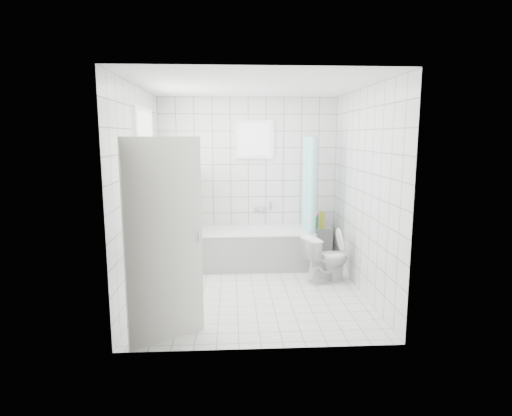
{
  "coord_description": "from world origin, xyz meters",
  "views": [
    {
      "loc": [
        -0.28,
        -5.29,
        2.01
      ],
      "look_at": [
        0.05,
        0.35,
        1.05
      ],
      "focal_mm": 30.0,
      "sensor_mm": 36.0,
      "label": 1
    }
  ],
  "objects": [
    {
      "name": "partition_wall",
      "position": [
        -0.88,
        1.07,
        0.75
      ],
      "size": [
        0.15,
        0.85,
        1.5
      ],
      "primitive_type": "cube",
      "color": "white",
      "rests_on": "ground"
    },
    {
      "name": "ledge_bottles",
      "position": [
        1.14,
        1.35,
        0.67
      ],
      "size": [
        0.19,
        0.19,
        0.28
      ],
      "color": "#1731B9",
      "rests_on": "tiled_ledge"
    },
    {
      "name": "window_back",
      "position": [
        0.1,
        1.46,
        1.95
      ],
      "size": [
        0.5,
        0.01,
        0.5
      ],
      "primitive_type": "cube",
      "color": "white",
      "rests_on": "wall_back"
    },
    {
      "name": "toilet",
      "position": [
        1.03,
        0.36,
        0.33
      ],
      "size": [
        0.74,
        0.58,
        0.66
      ],
      "primitive_type": "imported",
      "rotation": [
        0.0,
        0.0,
        1.95
      ],
      "color": "white",
      "rests_on": "ground"
    },
    {
      "name": "tub_faucet",
      "position": [
        0.17,
        1.46,
        0.85
      ],
      "size": [
        0.18,
        0.06,
        0.06
      ],
      "primitive_type": "cube",
      "color": "silver",
      "rests_on": "wall_back"
    },
    {
      "name": "wall_left",
      "position": [
        -1.4,
        0.0,
        1.3
      ],
      "size": [
        0.02,
        3.0,
        2.6
      ],
      "primitive_type": "cube",
      "color": "white",
      "rests_on": "ground"
    },
    {
      "name": "ground",
      "position": [
        0.0,
        0.0,
        0.0
      ],
      "size": [
        3.0,
        3.0,
        0.0
      ],
      "primitive_type": "plane",
      "color": "white",
      "rests_on": "ground"
    },
    {
      "name": "wall_right",
      "position": [
        1.4,
        0.0,
        1.3
      ],
      "size": [
        0.02,
        3.0,
        2.6
      ],
      "primitive_type": "cube",
      "color": "white",
      "rests_on": "ground"
    },
    {
      "name": "shower_curtain",
      "position": [
        0.91,
        0.97,
        1.1
      ],
      "size": [
        0.14,
        0.48,
        1.78
      ],
      "primitive_type": null,
      "color": "#4EE3E5",
      "rests_on": "curtain_rod"
    },
    {
      "name": "window_left",
      "position": [
        -1.35,
        0.3,
        1.6
      ],
      "size": [
        0.01,
        0.9,
        1.4
      ],
      "primitive_type": "cube",
      "color": "white",
      "rests_on": "wall_left"
    },
    {
      "name": "window_sill",
      "position": [
        -1.31,
        0.3,
        0.86
      ],
      "size": [
        0.18,
        1.02,
        0.08
      ],
      "primitive_type": "cube",
      "color": "white",
      "rests_on": "wall_left"
    },
    {
      "name": "door",
      "position": [
        -0.92,
        -1.26,
        1.0
      ],
      "size": [
        0.69,
        0.48,
        2.0
      ],
      "primitive_type": "cube",
      "rotation": [
        0.0,
        0.0,
        -0.98
      ],
      "color": "silver",
      "rests_on": "ground"
    },
    {
      "name": "wall_front",
      "position": [
        0.0,
        -1.5,
        1.3
      ],
      "size": [
        2.8,
        0.02,
        2.6
      ],
      "primitive_type": "cube",
      "color": "white",
      "rests_on": "ground"
    },
    {
      "name": "wall_back",
      "position": [
        0.0,
        1.5,
        1.3
      ],
      "size": [
        2.8,
        0.02,
        2.6
      ],
      "primitive_type": "cube",
      "color": "white",
      "rests_on": "ground"
    },
    {
      "name": "bathtub",
      "position": [
        0.07,
        1.12,
        0.29
      ],
      "size": [
        1.79,
        0.77,
        0.58
      ],
      "color": "white",
      "rests_on": "ground"
    },
    {
      "name": "ceiling",
      "position": [
        0.0,
        0.0,
        2.6
      ],
      "size": [
        3.0,
        3.0,
        0.0
      ],
      "primitive_type": "plane",
      "rotation": [
        3.14,
        0.0,
        0.0
      ],
      "color": "white",
      "rests_on": "ground"
    },
    {
      "name": "curtain_rod",
      "position": [
        0.91,
        1.1,
        2.0
      ],
      "size": [
        0.02,
        0.8,
        0.02
      ],
      "primitive_type": "cylinder",
      "rotation": [
        1.57,
        0.0,
        0.0
      ],
      "color": "silver",
      "rests_on": "wall_back"
    },
    {
      "name": "sill_bottles",
      "position": [
        -1.3,
        0.31,
        1.02
      ],
      "size": [
        0.17,
        0.46,
        0.3
      ],
      "color": "#38E9FF",
      "rests_on": "window_sill"
    },
    {
      "name": "tiled_ledge",
      "position": [
        1.13,
        1.38,
        0.28
      ],
      "size": [
        0.4,
        0.24,
        0.55
      ],
      "primitive_type": "cube",
      "color": "white",
      "rests_on": "ground"
    }
  ]
}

